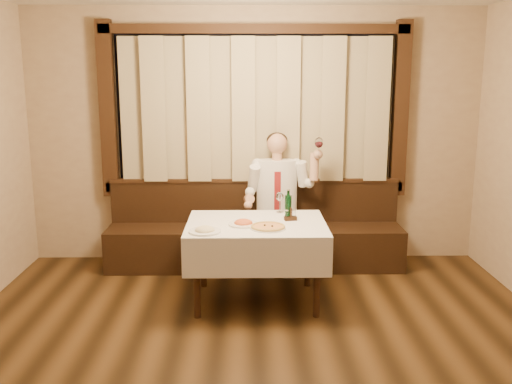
{
  "coord_description": "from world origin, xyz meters",
  "views": [
    {
      "loc": [
        -0.08,
        -3.33,
        2.1
      ],
      "look_at": [
        0.0,
        1.9,
        1.0
      ],
      "focal_mm": 40.0,
      "sensor_mm": 36.0,
      "label": 1
    }
  ],
  "objects_px": {
    "seated_man": "(278,192)",
    "dining_table": "(256,234)",
    "green_bottle": "(288,207)",
    "banquette": "(255,238)",
    "pasta_cream": "(205,228)",
    "cruet_caddy": "(290,216)",
    "pizza": "(268,227)",
    "pasta_red": "(243,221)"
  },
  "relations": [
    {
      "from": "banquette",
      "to": "dining_table",
      "type": "height_order",
      "value": "banquette"
    },
    {
      "from": "pasta_red",
      "to": "green_bottle",
      "type": "bearing_deg",
      "value": 24.11
    },
    {
      "from": "dining_table",
      "to": "cruet_caddy",
      "type": "bearing_deg",
      "value": 14.2
    },
    {
      "from": "dining_table",
      "to": "cruet_caddy",
      "type": "height_order",
      "value": "cruet_caddy"
    },
    {
      "from": "banquette",
      "to": "pasta_red",
      "type": "xyz_separation_m",
      "value": [
        -0.12,
        -1.1,
        0.48
      ]
    },
    {
      "from": "green_bottle",
      "to": "dining_table",
      "type": "bearing_deg",
      "value": -160.22
    },
    {
      "from": "pasta_cream",
      "to": "seated_man",
      "type": "relative_size",
      "value": 0.19
    },
    {
      "from": "dining_table",
      "to": "seated_man",
      "type": "bearing_deg",
      "value": 75.25
    },
    {
      "from": "dining_table",
      "to": "pasta_red",
      "type": "relative_size",
      "value": 4.68
    },
    {
      "from": "dining_table",
      "to": "pasta_cream",
      "type": "xyz_separation_m",
      "value": [
        -0.45,
        -0.31,
        0.14
      ]
    },
    {
      "from": "banquette",
      "to": "pizza",
      "type": "xyz_separation_m",
      "value": [
        0.1,
        -1.22,
        0.46
      ]
    },
    {
      "from": "dining_table",
      "to": "pasta_red",
      "type": "distance_m",
      "value": 0.2
    },
    {
      "from": "pasta_cream",
      "to": "seated_man",
      "type": "distance_m",
      "value": 1.43
    },
    {
      "from": "dining_table",
      "to": "pizza",
      "type": "relative_size",
      "value": 4.0
    },
    {
      "from": "green_bottle",
      "to": "pizza",
      "type": "bearing_deg",
      "value": -122.91
    },
    {
      "from": "banquette",
      "to": "seated_man",
      "type": "height_order",
      "value": "seated_man"
    },
    {
      "from": "banquette",
      "to": "dining_table",
      "type": "distance_m",
      "value": 1.08
    },
    {
      "from": "pizza",
      "to": "pasta_cream",
      "type": "relative_size",
      "value": 1.14
    },
    {
      "from": "banquette",
      "to": "pasta_cream",
      "type": "height_order",
      "value": "banquette"
    },
    {
      "from": "pasta_cream",
      "to": "cruet_caddy",
      "type": "relative_size",
      "value": 2.3
    },
    {
      "from": "dining_table",
      "to": "cruet_caddy",
      "type": "xyz_separation_m",
      "value": [
        0.32,
        0.08,
        0.15
      ]
    },
    {
      "from": "banquette",
      "to": "pasta_red",
      "type": "height_order",
      "value": "banquette"
    },
    {
      "from": "green_bottle",
      "to": "cruet_caddy",
      "type": "relative_size",
      "value": 2.35
    },
    {
      "from": "pizza",
      "to": "banquette",
      "type": "bearing_deg",
      "value": 94.61
    },
    {
      "from": "pasta_cream",
      "to": "green_bottle",
      "type": "bearing_deg",
      "value": 29.48
    },
    {
      "from": "seated_man",
      "to": "dining_table",
      "type": "bearing_deg",
      "value": -104.75
    },
    {
      "from": "green_bottle",
      "to": "seated_man",
      "type": "height_order",
      "value": "seated_man"
    },
    {
      "from": "pasta_cream",
      "to": "pizza",
      "type": "bearing_deg",
      "value": 11.83
    },
    {
      "from": "pasta_cream",
      "to": "cruet_caddy",
      "type": "height_order",
      "value": "cruet_caddy"
    },
    {
      "from": "pasta_cream",
      "to": "seated_man",
      "type": "height_order",
      "value": "seated_man"
    },
    {
      "from": "seated_man",
      "to": "cruet_caddy",
      "type": "bearing_deg",
      "value": -85.14
    },
    {
      "from": "banquette",
      "to": "dining_table",
      "type": "bearing_deg",
      "value": -90.0
    },
    {
      "from": "pasta_cream",
      "to": "seated_man",
      "type": "xyz_separation_m",
      "value": [
        0.69,
        1.25,
        0.05
      ]
    },
    {
      "from": "dining_table",
      "to": "green_bottle",
      "type": "xyz_separation_m",
      "value": [
        0.3,
        0.11,
        0.23
      ]
    },
    {
      "from": "cruet_caddy",
      "to": "seated_man",
      "type": "relative_size",
      "value": 0.08
    },
    {
      "from": "pasta_red",
      "to": "pasta_cream",
      "type": "relative_size",
      "value": 0.97
    },
    {
      "from": "dining_table",
      "to": "cruet_caddy",
      "type": "relative_size",
      "value": 10.43
    },
    {
      "from": "seated_man",
      "to": "pizza",
      "type": "bearing_deg",
      "value": -97.39
    },
    {
      "from": "pizza",
      "to": "pasta_cream",
      "type": "distance_m",
      "value": 0.56
    },
    {
      "from": "banquette",
      "to": "pizza",
      "type": "height_order",
      "value": "banquette"
    },
    {
      "from": "dining_table",
      "to": "pasta_cream",
      "type": "relative_size",
      "value": 4.54
    },
    {
      "from": "green_bottle",
      "to": "cruet_caddy",
      "type": "bearing_deg",
      "value": -51.73
    }
  ]
}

